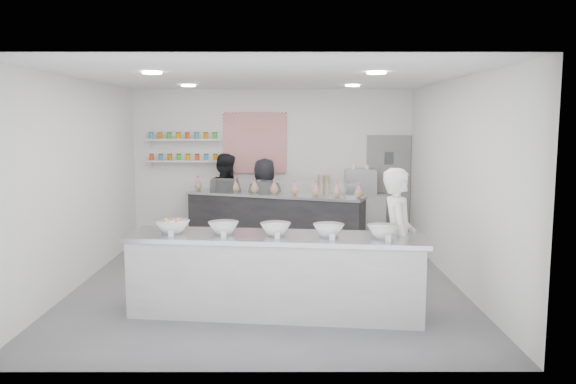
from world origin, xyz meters
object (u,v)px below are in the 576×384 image
object	(u,v)px
espresso_machine	(360,182)
staff_left	(224,199)
back_bar	(274,222)
woman_prep	(398,239)
espresso_ledge	(351,218)
prep_counter	(276,275)
staff_right	(265,202)

from	to	relation	value
espresso_machine	staff_left	size ratio (longest dim) A/B	0.34
back_bar	woman_prep	xyz separation A→B (m)	(1.64, -3.34, 0.38)
back_bar	espresso_ledge	world-z (taller)	back_bar
back_bar	woman_prep	distance (m)	3.74
prep_counter	staff_left	xyz separation A→B (m)	(-1.07, 3.97, 0.38)
espresso_ledge	staff_left	size ratio (longest dim) A/B	0.75
prep_counter	espresso_ledge	bearing A→B (deg)	77.85
back_bar	woman_prep	world-z (taller)	woman_prep
espresso_ledge	espresso_machine	xyz separation A→B (m)	(0.17, 0.00, 0.72)
woman_prep	staff_right	bearing A→B (deg)	31.85
espresso_ledge	woman_prep	size ratio (longest dim) A/B	0.73
woman_prep	back_bar	bearing A→B (deg)	31.54
espresso_ledge	espresso_machine	world-z (taller)	espresso_machine
back_bar	espresso_machine	world-z (taller)	espresso_machine
woman_prep	staff_right	size ratio (longest dim) A/B	1.07
espresso_ledge	woman_prep	world-z (taller)	woman_prep
back_bar	staff_left	xyz separation A→B (m)	(-0.97, 0.43, 0.36)
back_bar	staff_left	distance (m)	1.12
espresso_ledge	staff_right	size ratio (longest dim) A/B	0.78
staff_left	staff_right	xyz separation A→B (m)	(0.78, -0.09, -0.04)
espresso_machine	staff_left	distance (m)	2.67
back_bar	staff_right	bearing A→B (deg)	140.18
espresso_machine	woman_prep	distance (m)	3.95
staff_right	back_bar	bearing A→B (deg)	108.92
staff_left	staff_right	world-z (taller)	staff_left
prep_counter	staff_left	size ratio (longest dim) A/B	2.07
back_bar	espresso_machine	xyz separation A→B (m)	(1.67, 0.61, 0.68)
staff_left	espresso_ledge	bearing A→B (deg)	-157.89
espresso_machine	prep_counter	bearing A→B (deg)	-110.79
prep_counter	woman_prep	xyz separation A→B (m)	(1.54, 0.20, 0.40)
espresso_ledge	staff_right	distance (m)	1.75
prep_counter	espresso_machine	distance (m)	4.49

